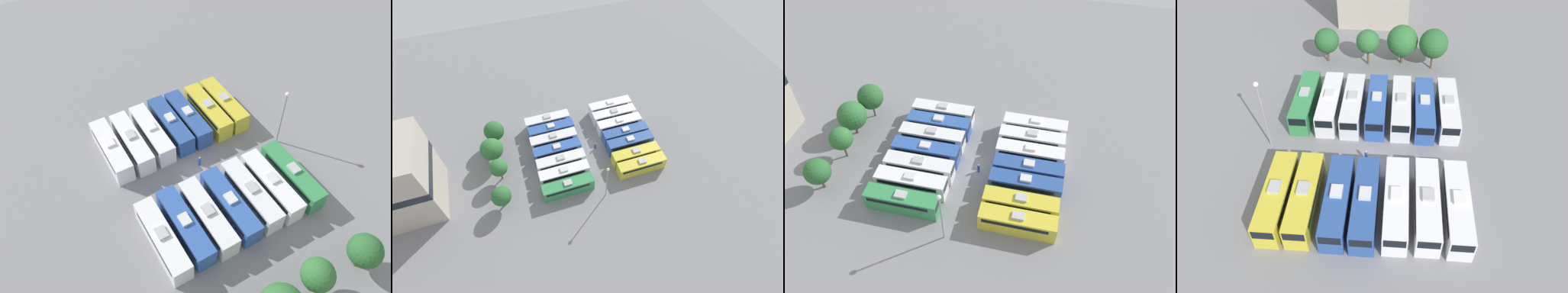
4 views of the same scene
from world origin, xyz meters
The scene contains 21 objects.
ground_plane centered at (0.00, 0.00, 0.00)m, with size 121.38×121.38×0.00m, color gray.
bus_0 centered at (-9.37, -7.85, 1.68)m, with size 2.48×10.45×3.41m.
bus_1 centered at (-6.43, -7.81, 1.68)m, with size 2.48×10.45×3.41m.
bus_2 centered at (-3.01, -7.95, 1.68)m, with size 2.48×10.45×3.41m.
bus_3 centered at (-0.11, -8.02, 1.68)m, with size 2.48×10.45×3.41m.
bus_4 centered at (3.05, -7.82, 1.68)m, with size 2.48×10.45×3.41m.
bus_5 centered at (6.21, -7.72, 1.68)m, with size 2.48×10.45×3.41m.
bus_6 centered at (9.28, -7.85, 1.68)m, with size 2.48×10.45×3.41m.
bus_7 centered at (-9.56, 8.31, 1.68)m, with size 2.48×10.45×3.41m.
bus_8 centered at (-6.23, 8.16, 1.68)m, with size 2.48×10.45×3.41m.
bus_9 centered at (-3.14, 8.00, 1.68)m, with size 2.48×10.45×3.41m.
bus_10 centered at (0.03, 8.01, 1.68)m, with size 2.48×10.45×3.41m.
bus_11 centered at (3.26, 8.01, 1.68)m, with size 2.48×10.45×3.41m.
bus_12 centered at (6.27, 7.77, 1.68)m, with size 2.48×10.45×3.41m.
bus_13 centered at (9.37, 7.95, 1.68)m, with size 2.48×10.45×3.41m.
worker_person centered at (-0.68, -0.55, 0.76)m, with size 0.36×0.36×1.65m.
light_pole centered at (-12.79, 1.37, 6.22)m, with size 0.60×0.60×9.42m.
tree_0 centered at (-8.63, 21.13, 3.54)m, with size 3.84×3.84×5.47m.
tree_1 centered at (-2.18, 20.65, 3.93)m, with size 3.63×3.63×5.76m.
tree_2 centered at (3.07, 21.36, 3.86)m, with size 4.77×4.77×6.26m.
tree_3 centered at (7.74, 20.13, 4.26)m, with size 4.36×4.36×6.45m.
Camera 2 is at (-40.81, 14.55, 54.60)m, focal length 28.00 mm.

